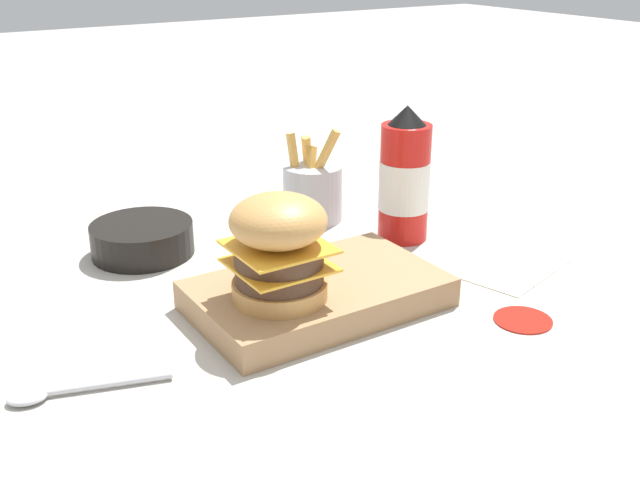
{
  "coord_description": "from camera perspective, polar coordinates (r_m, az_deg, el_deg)",
  "views": [
    {
      "loc": [
        -0.42,
        -0.65,
        0.41
      ],
      "look_at": [
        0.0,
        0.02,
        0.09
      ],
      "focal_mm": 42.0,
      "sensor_mm": 36.0,
      "label": 1
    }
  ],
  "objects": [
    {
      "name": "serving_board",
      "position": [
        0.89,
        0.0,
        -4.05
      ],
      "size": [
        0.29,
        0.18,
        0.04
      ],
      "color": "#A37A51",
      "rests_on": "ground_plane"
    },
    {
      "name": "spoon",
      "position": [
        0.77,
        -19.42,
        -10.82
      ],
      "size": [
        0.15,
        0.06,
        0.01
      ],
      "rotation": [
        0.0,
        0.0,
        2.84
      ],
      "color": "silver",
      "rests_on": "ground_plane"
    },
    {
      "name": "burger",
      "position": [
        0.81,
        -3.14,
        -0.56
      ],
      "size": [
        0.11,
        0.11,
        0.12
      ],
      "color": "tan",
      "rests_on": "serving_board"
    },
    {
      "name": "ground_plane",
      "position": [
        0.88,
        0.38,
        -5.54
      ],
      "size": [
        6.0,
        6.0,
        0.0
      ],
      "primitive_type": "plane",
      "color": "#B7B2A8"
    },
    {
      "name": "fries_basket",
      "position": [
        1.15,
        -0.58,
        3.74
      ],
      "size": [
        0.09,
        0.09,
        0.15
      ],
      "color": "#B7B7BC",
      "rests_on": "ground_plane"
    },
    {
      "name": "parchment_square",
      "position": [
        1.04,
        13.03,
        -1.53
      ],
      "size": [
        0.19,
        0.19,
        0.0
      ],
      "color": "beige",
      "rests_on": "ground_plane"
    },
    {
      "name": "ketchup_puddle",
      "position": [
        0.89,
        15.21,
        -5.84
      ],
      "size": [
        0.07,
        0.07,
        0.0
      ],
      "color": "#B21E14",
      "rests_on": "ground_plane"
    },
    {
      "name": "side_bowl",
      "position": [
        1.05,
        -13.39,
        0.17
      ],
      "size": [
        0.14,
        0.14,
        0.04
      ],
      "color": "black",
      "rests_on": "ground_plane"
    },
    {
      "name": "ketchup_bottle",
      "position": [
        1.07,
        6.45,
        4.6
      ],
      "size": [
        0.07,
        0.07,
        0.19
      ],
      "color": "red",
      "rests_on": "ground_plane"
    }
  ]
}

